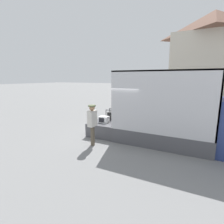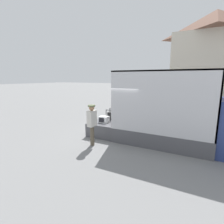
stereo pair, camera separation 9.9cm
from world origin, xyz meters
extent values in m
plane|color=gray|center=(0.00, 0.00, 0.00)|extent=(160.00, 160.00, 0.00)
cube|color=#4C4C51|center=(2.09, 0.00, 0.34)|extent=(4.18, 2.30, 0.67)
cube|color=silver|center=(2.09, 1.12, 1.96)|extent=(4.18, 0.06, 2.58)
cube|color=silver|center=(2.09, -1.12, 1.96)|extent=(4.18, 0.06, 2.58)
cube|color=silver|center=(4.15, 0.00, 1.96)|extent=(0.06, 2.30, 2.58)
cube|color=silver|center=(2.09, 0.00, 3.22)|extent=(4.18, 2.30, 0.06)
cylinder|color=yellow|center=(1.39, 0.58, 0.87)|extent=(0.32, 0.32, 0.40)
cube|color=#2D7F33|center=(2.94, -0.83, 0.83)|extent=(0.44, 0.32, 0.32)
cube|color=#2D7F33|center=(2.93, 0.65, 0.81)|extent=(0.44, 0.32, 0.28)
cube|color=#4C4C51|center=(-0.75, 0.00, 0.34)|extent=(1.50, 2.18, 0.67)
cube|color=white|center=(-0.81, -0.39, 0.83)|extent=(0.47, 0.37, 0.33)
cube|color=black|center=(-0.86, -0.58, 0.83)|extent=(0.30, 0.01, 0.22)
cube|color=black|center=(-0.66, 0.36, 0.88)|extent=(0.57, 0.36, 0.41)
cylinder|color=slate|center=(-0.43, 0.36, 0.90)|extent=(0.21, 0.20, 0.20)
cylinder|color=black|center=(-1.00, 0.16, 0.96)|extent=(0.04, 0.04, 0.57)
cylinder|color=black|center=(-0.32, 0.16, 0.96)|extent=(0.04, 0.04, 0.57)
cylinder|color=black|center=(-1.00, 0.57, 0.96)|extent=(0.04, 0.04, 0.57)
cylinder|color=black|center=(-0.32, 0.57, 0.96)|extent=(0.04, 0.04, 0.57)
cylinder|color=black|center=(-0.66, 0.16, 1.23)|extent=(0.68, 0.04, 0.04)
cylinder|color=black|center=(-0.66, 0.57, 1.23)|extent=(0.68, 0.04, 0.04)
cylinder|color=brown|center=(-0.56, -1.86, 0.44)|extent=(0.18, 0.18, 0.87)
cube|color=beige|center=(-0.56, -1.86, 1.22)|extent=(0.24, 0.44, 0.69)
sphere|color=tan|center=(-0.56, -1.86, 1.68)|extent=(0.24, 0.24, 0.24)
cylinder|color=#606B47|center=(-0.56, -1.86, 1.77)|extent=(0.32, 0.32, 0.06)
cube|color=beige|center=(4.10, 13.16, 3.52)|extent=(7.11, 7.03, 7.03)
pyramid|color=brown|center=(4.10, 13.16, 8.26)|extent=(7.46, 7.38, 2.46)
camera|label=1|loc=(3.54, -8.01, 2.94)|focal=28.00mm
camera|label=2|loc=(3.63, -7.96, 2.94)|focal=28.00mm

